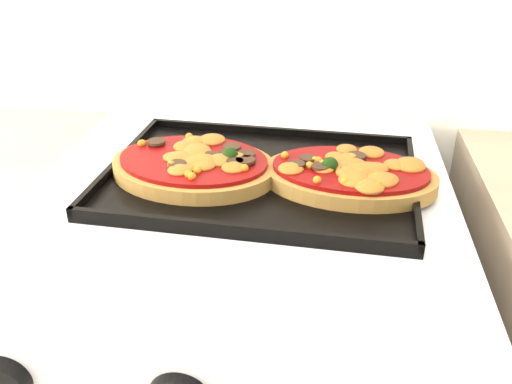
# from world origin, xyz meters

# --- Properties ---
(knob_left) EXTENTS (0.06, 0.02, 0.06)m
(knob_left) POSITION_xyz_m (-0.24, 1.37, 0.85)
(knob_left) COLOR black
(knob_left) RESTS_ON control_panel
(baking_tray) EXTENTS (0.45, 0.35, 0.02)m
(baking_tray) POSITION_xyz_m (-0.03, 1.72, 0.92)
(baking_tray) COLOR black
(baking_tray) RESTS_ON stove
(pizza_left) EXTENTS (0.26, 0.21, 0.03)m
(pizza_left) POSITION_xyz_m (-0.12, 1.72, 0.94)
(pizza_left) COLOR #A07337
(pizza_left) RESTS_ON baking_tray
(pizza_right) EXTENTS (0.25, 0.18, 0.03)m
(pizza_right) POSITION_xyz_m (0.10, 1.71, 0.94)
(pizza_right) COLOR #A07337
(pizza_right) RESTS_ON baking_tray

